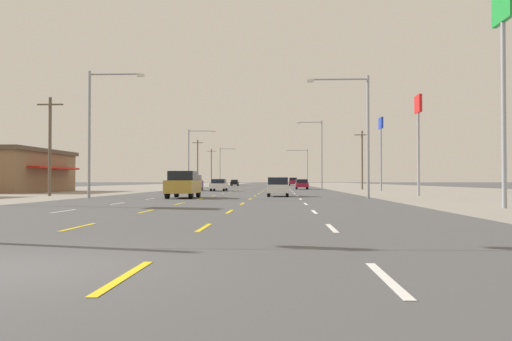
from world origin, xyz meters
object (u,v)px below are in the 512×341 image
(sedan_far_left_farthest, at_px, (235,183))
(pole_sign_right_row_0, at_px, (503,35))
(sedan_far_right_far, at_px, (302,184))
(streetlight_left_row_0, at_px, (95,124))
(sedan_inner_left_mid, at_px, (219,185))
(streetlight_left_row_2, at_px, (222,164))
(suv_far_left_midfar, at_px, (193,183))
(streetlight_left_row_1, at_px, (192,154))
(sedan_far_left_farther, at_px, (222,183))
(streetlight_right_row_0, at_px, (361,126))
(pole_sign_right_row_2, at_px, (381,136))
(streetlight_right_row_1, at_px, (319,150))
(streetlight_right_row_2, at_px, (305,164))
(pole_sign_right_row_1, at_px, (418,122))
(suv_inner_left_nearest, at_px, (183,184))
(suv_far_right_distant_a, at_px, (293,181))
(hatchback_inner_right_near, at_px, (278,187))

(sedan_far_left_farthest, distance_m, pole_sign_right_row_0, 105.67)
(sedan_far_right_far, height_order, streetlight_left_row_0, streetlight_left_row_0)
(sedan_inner_left_mid, xyz_separation_m, streetlight_left_row_2, (-6.14, 58.97, 4.40))
(suv_far_left_midfar, relative_size, sedan_far_right_far, 1.09)
(pole_sign_right_row_0, relative_size, streetlight_left_row_1, 1.18)
(sedan_far_left_farther, relative_size, pole_sign_right_row_0, 0.42)
(sedan_far_left_farther, distance_m, streetlight_right_row_0, 63.35)
(pole_sign_right_row_2, height_order, streetlight_right_row_1, streetlight_right_row_1)
(pole_sign_right_row_0, xyz_separation_m, streetlight_right_row_2, (-4.78, 98.61, -3.04))
(pole_sign_right_row_0, bearing_deg, streetlight_left_row_2, 103.73)
(sedan_far_right_far, xyz_separation_m, streetlight_right_row_0, (2.66, -39.52, 4.45))
(pole_sign_right_row_1, relative_size, streetlight_left_row_1, 0.93)
(suv_inner_left_nearest, height_order, streetlight_left_row_0, streetlight_left_row_0)
(sedan_far_right_far, height_order, streetlight_right_row_0, streetlight_right_row_0)
(suv_far_right_distant_a, bearing_deg, streetlight_right_row_1, -86.94)
(pole_sign_right_row_0, height_order, streetlight_left_row_2, pole_sign_right_row_0)
(streetlight_right_row_0, xyz_separation_m, streetlight_left_row_1, (-19.34, 42.75, 0.12))
(streetlight_left_row_2, distance_m, streetlight_right_row_2, 19.31)
(suv_inner_left_nearest, bearing_deg, pole_sign_right_row_1, 19.46)
(streetlight_left_row_0, relative_size, streetlight_right_row_2, 1.10)
(suv_far_right_distant_a, distance_m, streetlight_right_row_0, 94.78)
(sedan_far_left_farthest, bearing_deg, hatchback_inner_right_near, -82.80)
(sedan_inner_left_mid, distance_m, streetlight_left_row_1, 17.91)
(hatchback_inner_right_near, distance_m, streetlight_right_row_2, 80.98)
(hatchback_inner_right_near, distance_m, suv_far_right_distant_a, 89.87)
(suv_far_left_midfar, height_order, streetlight_right_row_0, streetlight_right_row_0)
(streetlight_left_row_2, bearing_deg, streetlight_left_row_0, -89.96)
(sedan_far_right_far, height_order, pole_sign_right_row_0, pole_sign_right_row_0)
(sedan_inner_left_mid, height_order, pole_sign_right_row_1, pole_sign_right_row_1)
(sedan_far_left_farthest, bearing_deg, streetlight_right_row_1, -70.35)
(streetlight_right_row_0, bearing_deg, streetlight_left_row_0, 180.00)
(streetlight_left_row_1, height_order, streetlight_left_row_2, streetlight_left_row_1)
(suv_far_right_distant_a, height_order, streetlight_right_row_0, streetlight_right_row_0)
(suv_inner_left_nearest, bearing_deg, streetlight_left_row_2, 94.37)
(sedan_far_left_farther, relative_size, sedan_far_left_farthest, 1.00)
(suv_far_right_distant_a, bearing_deg, streetlight_right_row_2, -74.69)
(pole_sign_right_row_2, height_order, streetlight_left_row_1, streetlight_left_row_1)
(suv_inner_left_nearest, distance_m, pole_sign_right_row_2, 33.83)
(sedan_far_left_farther, xyz_separation_m, streetlight_left_row_2, (-2.68, 24.56, 4.40))
(sedan_far_left_farthest, bearing_deg, streetlight_left_row_0, -91.66)
(sedan_far_left_farther, bearing_deg, suv_inner_left_nearest, -86.39)
(suv_far_right_distant_a, xyz_separation_m, streetlight_left_row_2, (-16.80, -9.16, 4.13))
(streetlight_left_row_0, distance_m, streetlight_right_row_1, 46.99)
(streetlight_right_row_1, bearing_deg, pole_sign_right_row_2, -67.08)
(streetlight_right_row_0, bearing_deg, hatchback_inner_right_near, 140.96)
(suv_far_left_midfar, bearing_deg, suv_inner_left_nearest, -82.09)
(pole_sign_right_row_0, bearing_deg, streetlight_right_row_0, 109.62)
(pole_sign_right_row_0, relative_size, streetlight_right_row_1, 1.03)
(hatchback_inner_right_near, relative_size, streetlight_left_row_0, 0.42)
(suv_far_left_midfar, xyz_separation_m, streetlight_left_row_2, (-2.64, 57.23, 4.13))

